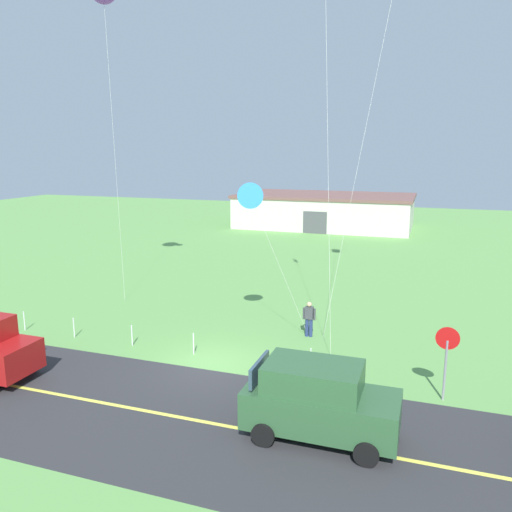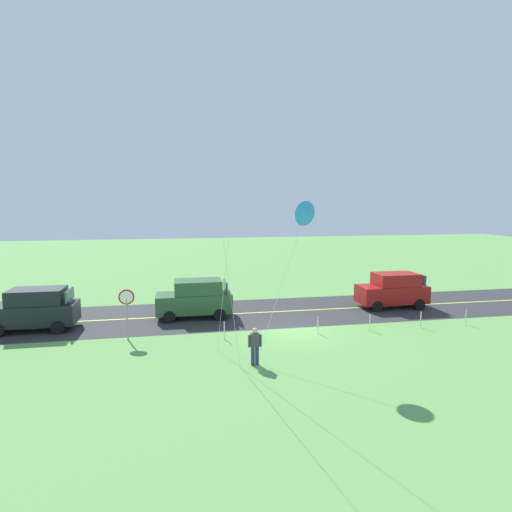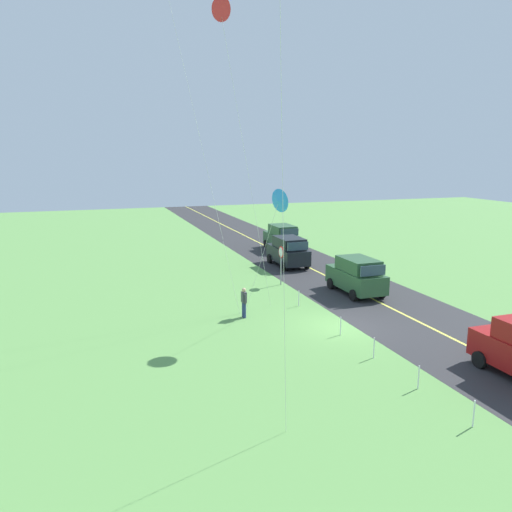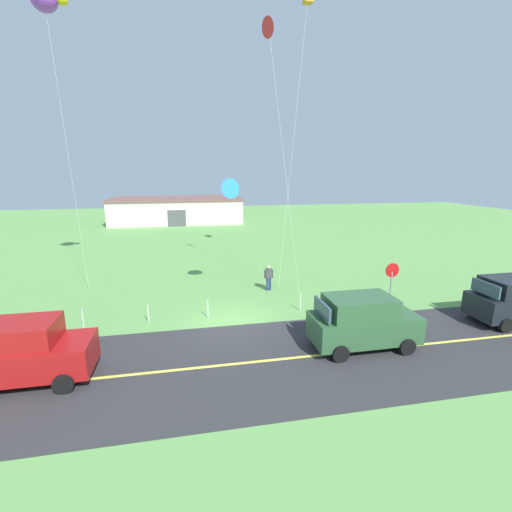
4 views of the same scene
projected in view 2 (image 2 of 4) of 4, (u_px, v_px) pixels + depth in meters
The scene contains 14 objects.
ground_plane at pixel (294, 332), 22.17m from camera, with size 120.00×120.00×0.10m, color #60994C.
asphalt_road at pixel (277, 312), 26.07m from camera, with size 120.00×7.00×0.00m, color #2D2D30.
road_centre_stripe at pixel (277, 312), 26.07m from camera, with size 120.00×0.16×0.00m, color #E5E04C.
car_suv_foreground at pixel (195, 298), 24.67m from camera, with size 4.40×2.12×2.24m.
car_parked_west_near at pixel (393, 290), 27.07m from camera, with size 4.40×2.12×2.24m.
car_parked_east_near at pixel (34, 309), 22.18m from camera, with size 4.40×2.12×2.24m.
stop_sign at pixel (127, 304), 20.47m from camera, with size 0.76×0.08×2.56m.
person_adult_near at pixel (255, 345), 17.41m from camera, with size 0.58×0.22×1.60m.
kite_red_low at pixel (306, 214), 18.08m from camera, with size 3.00×1.29×6.85m.
fence_post_0 at pixel (466, 317), 23.20m from camera, with size 0.05×0.05×0.90m, color silver.
fence_post_1 at pixel (421, 320), 22.70m from camera, with size 0.05×0.05×0.90m, color silver.
fence_post_2 at pixel (370, 322), 22.15m from camera, with size 0.05×0.05×0.90m, color silver.
fence_post_3 at pixel (318, 325), 21.62m from camera, with size 0.05×0.05×0.90m, color silver.
fence_post_4 at pixel (224, 331), 20.73m from camera, with size 0.05×0.05×0.90m, color silver.
Camera 2 is at (5.97, 20.74, 6.76)m, focal length 29.29 mm.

